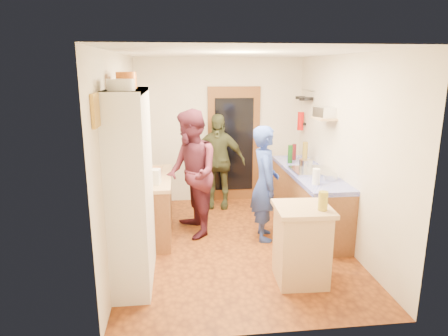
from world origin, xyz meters
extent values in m
cube|color=#8E4615|center=(0.00, 0.00, -0.01)|extent=(3.00, 4.00, 0.02)
cube|color=silver|center=(0.00, 0.00, 2.61)|extent=(3.00, 4.00, 0.02)
cube|color=beige|center=(0.00, 2.01, 1.30)|extent=(3.00, 0.02, 2.60)
cube|color=beige|center=(0.00, -2.01, 1.30)|extent=(3.00, 0.02, 2.60)
cube|color=beige|center=(-1.51, 0.00, 1.30)|extent=(0.02, 4.00, 2.60)
cube|color=beige|center=(1.51, 0.00, 1.30)|extent=(0.02, 4.00, 2.60)
cube|color=brown|center=(0.25, 1.97, 1.05)|extent=(0.95, 0.06, 2.10)
cube|color=black|center=(0.25, 1.94, 1.05)|extent=(0.70, 0.02, 1.70)
cube|color=white|center=(-1.30, -0.80, 1.10)|extent=(0.40, 1.20, 2.20)
cube|color=white|center=(-1.30, -0.80, 2.18)|extent=(0.40, 1.14, 0.04)
cylinder|color=white|center=(-1.30, -1.16, 2.26)|extent=(0.27, 0.27, 0.11)
cylinder|color=orange|center=(-1.30, -0.70, 2.29)|extent=(0.22, 0.22, 0.18)
cylinder|color=orange|center=(-1.30, -0.49, 2.28)|extent=(0.18, 0.18, 0.16)
cube|color=brown|center=(-1.20, 0.45, 0.42)|extent=(0.60, 1.40, 0.85)
cube|color=tan|center=(-1.20, 0.45, 0.88)|extent=(0.64, 1.44, 0.05)
cube|color=white|center=(-1.15, 0.07, 1.00)|extent=(0.29, 0.22, 0.20)
cylinder|color=white|center=(-1.25, 0.35, 1.00)|extent=(0.22, 0.22, 0.19)
cylinder|color=orange|center=(-1.12, 0.56, 0.95)|extent=(0.24, 0.24, 0.09)
cube|color=tan|center=(-1.18, 0.96, 0.91)|extent=(0.33, 0.27, 0.02)
cube|color=brown|center=(1.20, 0.50, 0.42)|extent=(0.60, 2.20, 0.84)
cube|color=#090CB6|center=(1.20, 0.50, 0.87)|extent=(0.62, 2.22, 0.06)
cube|color=silver|center=(1.20, 0.41, 0.92)|extent=(0.55, 0.58, 0.04)
cylinder|color=silver|center=(1.15, 0.52, 1.00)|extent=(0.20, 0.20, 0.13)
cylinder|color=#143F14|center=(1.05, 1.03, 1.05)|extent=(0.09, 0.09, 0.30)
cylinder|color=#591419|center=(1.18, 1.25, 1.04)|extent=(0.07, 0.07, 0.28)
cylinder|color=olive|center=(1.31, 1.06, 1.07)|extent=(0.11, 0.11, 0.34)
cylinder|color=white|center=(1.05, -0.23, 1.01)|extent=(0.13, 0.13, 0.22)
cylinder|color=silver|center=(1.30, -0.03, 0.95)|extent=(0.28, 0.28, 0.09)
cube|color=tan|center=(0.60, -1.10, 0.43)|extent=(0.57, 0.57, 0.86)
cube|color=tan|center=(0.60, -1.10, 0.89)|extent=(0.64, 0.64, 0.05)
cube|color=white|center=(0.56, -1.04, 0.90)|extent=(0.36, 0.29, 0.02)
cylinder|color=#AD9E2D|center=(0.78, -1.22, 1.01)|extent=(0.11, 0.11, 0.21)
cylinder|color=silver|center=(1.46, 1.52, 2.05)|extent=(0.02, 0.65, 0.02)
cylinder|color=black|center=(1.40, 1.35, 1.92)|extent=(0.18, 0.18, 0.05)
cylinder|color=black|center=(1.40, 1.55, 1.90)|extent=(0.16, 0.16, 0.05)
cylinder|color=black|center=(1.40, 1.75, 1.91)|extent=(0.17, 0.17, 0.05)
cube|color=tan|center=(1.37, 0.45, 1.70)|extent=(0.26, 0.42, 0.03)
cube|color=silver|center=(1.37, 0.45, 1.79)|extent=(0.27, 0.34, 0.15)
cube|color=black|center=(1.47, 1.70, 1.45)|extent=(0.06, 0.10, 0.04)
cylinder|color=red|center=(1.41, 1.70, 1.50)|extent=(0.11, 0.11, 0.32)
cube|color=gold|center=(-1.48, -1.55, 2.05)|extent=(0.03, 0.25, 0.30)
imported|color=#293F9A|center=(0.47, 0.13, 0.82)|extent=(0.44, 0.63, 1.65)
imported|color=#4A1A29|center=(-0.57, 0.46, 0.93)|extent=(0.89, 1.04, 1.86)
imported|color=#383B22|center=(-0.08, 1.58, 0.83)|extent=(1.04, 0.62, 1.67)
camera|label=1|loc=(-0.76, -5.18, 2.41)|focal=32.00mm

